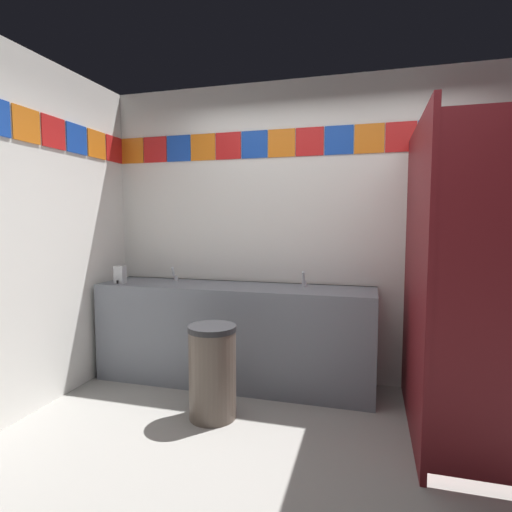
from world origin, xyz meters
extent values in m
plane|color=gray|center=(0.00, 0.00, 0.00)|extent=(8.82, 8.82, 0.00)
cube|color=white|center=(0.00, 1.48, 1.33)|extent=(4.01, 0.08, 2.67)
cube|color=orange|center=(-1.88, 1.43, 2.12)|extent=(0.24, 0.01, 0.24)
cube|color=red|center=(-1.63, 1.43, 2.12)|extent=(0.24, 0.01, 0.24)
cube|color=#1947B7|center=(-1.38, 1.43, 2.12)|extent=(0.24, 0.01, 0.24)
cube|color=orange|center=(-1.13, 1.43, 2.12)|extent=(0.24, 0.01, 0.24)
cube|color=red|center=(-0.88, 1.43, 2.12)|extent=(0.24, 0.01, 0.24)
cube|color=#1947B7|center=(-0.63, 1.43, 2.12)|extent=(0.24, 0.01, 0.24)
cube|color=orange|center=(-0.38, 1.43, 2.12)|extent=(0.24, 0.01, 0.24)
cube|color=red|center=(-0.13, 1.43, 2.12)|extent=(0.24, 0.01, 0.24)
cube|color=#1947B7|center=(0.13, 1.43, 2.12)|extent=(0.24, 0.01, 0.24)
cube|color=orange|center=(0.38, 1.43, 2.12)|extent=(0.24, 0.01, 0.24)
cube|color=red|center=(0.63, 1.43, 2.12)|extent=(0.24, 0.01, 0.24)
cube|color=#1947B7|center=(0.88, 1.43, 2.12)|extent=(0.24, 0.01, 0.24)
cube|color=orange|center=(1.13, 1.43, 2.12)|extent=(0.24, 0.01, 0.24)
cube|color=red|center=(1.38, 1.43, 2.12)|extent=(0.24, 0.01, 0.24)
cube|color=orange|center=(-2.00, 0.26, 2.12)|extent=(0.01, 0.24, 0.24)
cube|color=red|center=(-2.00, 0.52, 2.12)|extent=(0.01, 0.24, 0.24)
cube|color=#1947B7|center=(-2.00, 0.78, 2.12)|extent=(0.01, 0.24, 0.24)
cube|color=orange|center=(-2.00, 1.05, 2.12)|extent=(0.01, 0.24, 0.24)
cube|color=red|center=(-2.00, 1.31, 2.12)|extent=(0.01, 0.24, 0.24)
cube|color=slate|center=(-0.74, 1.16, 0.43)|extent=(2.43, 0.56, 0.87)
cube|color=slate|center=(-0.74, 1.42, 0.83)|extent=(2.43, 0.03, 0.08)
cylinder|color=silver|center=(-1.35, 1.13, 0.81)|extent=(0.34, 0.34, 0.10)
cylinder|color=silver|center=(-0.13, 1.13, 0.81)|extent=(0.34, 0.34, 0.10)
cylinder|color=silver|center=(-1.35, 1.27, 0.89)|extent=(0.04, 0.04, 0.05)
cylinder|color=silver|center=(-1.35, 1.22, 0.96)|extent=(0.02, 0.06, 0.09)
cylinder|color=silver|center=(-0.13, 1.27, 0.89)|extent=(0.04, 0.04, 0.05)
cylinder|color=silver|center=(-0.13, 1.22, 0.96)|extent=(0.02, 0.06, 0.09)
cube|color=#B7BABF|center=(-1.76, 1.00, 0.95)|extent=(0.09, 0.07, 0.16)
cylinder|color=black|center=(-1.76, 0.95, 0.89)|extent=(0.02, 0.02, 0.03)
cube|color=maroon|center=(0.71, 0.75, 1.04)|extent=(0.04, 1.38, 2.08)
cylinder|color=silver|center=(0.73, 0.08, 1.14)|extent=(0.02, 0.02, 0.10)
cylinder|color=white|center=(1.24, 1.00, 0.20)|extent=(0.38, 0.38, 0.40)
torus|color=white|center=(1.24, 1.00, 0.42)|extent=(0.39, 0.39, 0.05)
cube|color=white|center=(1.24, 1.21, 0.57)|extent=(0.34, 0.17, 0.34)
cylinder|color=brown|center=(-0.68, 0.50, 0.32)|extent=(0.34, 0.34, 0.64)
cylinder|color=#262628|center=(-0.68, 0.50, 0.66)|extent=(0.35, 0.35, 0.04)
camera|label=1|loc=(0.40, -2.18, 1.43)|focal=28.64mm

